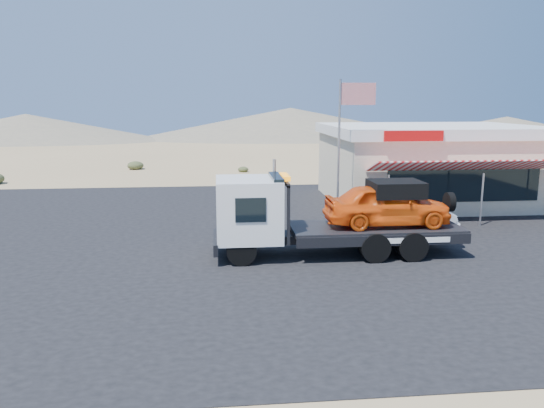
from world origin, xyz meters
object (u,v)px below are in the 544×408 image
object	(u,v)px
tow_truck	(331,212)
white_sedan	(391,214)
jerky_store	(429,163)
flagpole	(345,135)

from	to	relation	value
tow_truck	white_sedan	size ratio (longest dim) A/B	1.70
jerky_store	flagpole	xyz separation A→B (m)	(-5.57, -4.47, 1.77)
tow_truck	white_sedan	distance (m)	3.86
white_sedan	flagpole	distance (m)	3.95
white_sedan	jerky_store	size ratio (longest dim) A/B	0.46
white_sedan	flagpole	xyz separation A→B (m)	(-1.40, 2.22, 2.95)
white_sedan	tow_truck	bearing A→B (deg)	131.59
jerky_store	tow_truck	bearing A→B (deg)	-127.77
white_sedan	flagpole	bearing A→B (deg)	33.79
tow_truck	jerky_store	size ratio (longest dim) A/B	0.79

